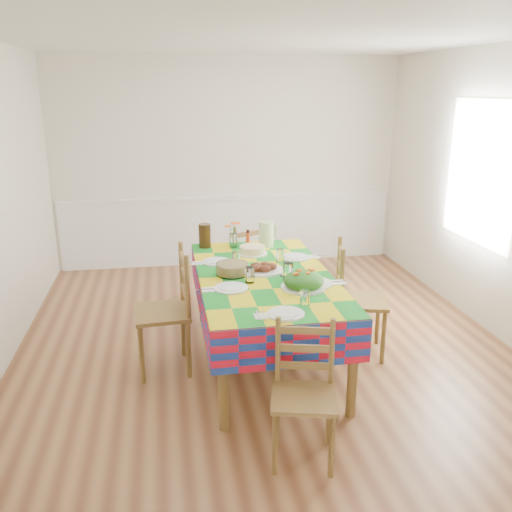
{
  "coord_description": "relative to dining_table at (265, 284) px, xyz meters",
  "views": [
    {
      "loc": [
        -0.85,
        -4.57,
        2.3
      ],
      "look_at": [
        -0.1,
        -0.21,
        0.92
      ],
      "focal_mm": 38.0,
      "sensor_mm": 36.0,
      "label": 1
    }
  ],
  "objects": [
    {
      "name": "wainscot",
      "position": [
        0.05,
        2.84,
        -0.23
      ],
      "size": [
        4.41,
        0.06,
        0.92
      ],
      "color": "white",
      "rests_on": "room"
    },
    {
      "name": "hot_sauce",
      "position": [
        -0.0,
        0.9,
        0.17
      ],
      "size": [
        0.04,
        0.04,
        0.16
      ],
      "primitive_type": "cylinder",
      "color": "red",
      "rests_on": "dining_table"
    },
    {
      "name": "cake",
      "position": [
        -0.01,
        0.59,
        0.13
      ],
      "size": [
        0.28,
        0.28,
        0.08
      ],
      "color": "white",
      "rests_on": "dining_table"
    },
    {
      "name": "setting_right_far",
      "position": [
        0.3,
        0.36,
        0.12
      ],
      "size": [
        0.5,
        0.29,
        0.13
      ],
      "rotation": [
        0.0,
        0.0,
        -1.57
      ],
      "color": "white",
      "rests_on": "dining_table"
    },
    {
      "name": "setting_right_near",
      "position": [
        0.28,
        -0.26,
        0.12
      ],
      "size": [
        0.56,
        0.32,
        0.14
      ],
      "rotation": [
        0.0,
        0.0,
        -1.57
      ],
      "color": "white",
      "rests_on": "dining_table"
    },
    {
      "name": "chair_far",
      "position": [
        0.02,
        1.3,
        -0.25
      ],
      "size": [
        0.53,
        0.51,
        0.93
      ],
      "rotation": [
        0.0,
        0.0,
        3.51
      ],
      "color": "brown",
      "rests_on": "room"
    },
    {
      "name": "dining_table",
      "position": [
        0.0,
        0.0,
        0.0
      ],
      "size": [
        1.11,
        2.06,
        0.8
      ],
      "color": "brown",
      "rests_on": "room"
    },
    {
      "name": "setting_left_near",
      "position": [
        -0.27,
        -0.25,
        0.12
      ],
      "size": [
        0.49,
        0.29,
        0.13
      ],
      "rotation": [
        0.0,
        0.0,
        1.57
      ],
      "color": "white",
      "rests_on": "dining_table"
    },
    {
      "name": "chair_near",
      "position": [
        0.01,
        -1.3,
        -0.26
      ],
      "size": [
        0.48,
        0.47,
        0.91
      ],
      "rotation": [
        0.0,
        0.0,
        -0.24
      ],
      "color": "brown",
      "rests_on": "room"
    },
    {
      "name": "meat_platter",
      "position": [
        -0.01,
        0.06,
        0.12
      ],
      "size": [
        0.39,
        0.28,
        0.08
      ],
      "color": "white",
      "rests_on": "dining_table"
    },
    {
      "name": "chair_right",
      "position": [
        0.82,
        0.01,
        -0.21
      ],
      "size": [
        0.54,
        0.55,
        1.03
      ],
      "rotation": [
        0.0,
        0.0,
        1.31
      ],
      "color": "brown",
      "rests_on": "room"
    },
    {
      "name": "salad_platter",
      "position": [
        0.24,
        -0.37,
        0.15
      ],
      "size": [
        0.35,
        0.35,
        0.15
      ],
      "color": "white",
      "rests_on": "dining_table"
    },
    {
      "name": "serving_utensils",
      "position": [
        0.16,
        -0.09,
        0.09
      ],
      "size": [
        0.14,
        0.32,
        0.01
      ],
      "color": "black",
      "rests_on": "dining_table"
    },
    {
      "name": "setting_near_head",
      "position": [
        0.04,
        -0.82,
        0.12
      ],
      "size": [
        0.42,
        0.28,
        0.12
      ],
      "color": "white",
      "rests_on": "dining_table"
    },
    {
      "name": "window_right",
      "position": [
        2.28,
        0.65,
        0.79
      ],
      "size": [
        0.0,
        1.4,
        1.4
      ],
      "primitive_type": "plane",
      "rotation": [
        0.0,
        -1.57,
        0.0
      ],
      "color": "white",
      "rests_on": "room"
    },
    {
      "name": "room",
      "position": [
        0.05,
        0.35,
        0.64
      ],
      "size": [
        4.58,
        5.08,
        2.78
      ],
      "color": "brown",
      "rests_on": "ground"
    },
    {
      "name": "green_pitcher",
      "position": [
        0.17,
        0.82,
        0.21
      ],
      "size": [
        0.15,
        0.15,
        0.25
      ],
      "primitive_type": "cylinder",
      "color": "#C0DE9C",
      "rests_on": "dining_table"
    },
    {
      "name": "flower_vase",
      "position": [
        -0.15,
        0.85,
        0.2
      ],
      "size": [
        0.16,
        0.13,
        0.26
      ],
      "color": "white",
      "rests_on": "dining_table"
    },
    {
      "name": "tea_pitcher",
      "position": [
        -0.43,
        0.89,
        0.21
      ],
      "size": [
        0.12,
        0.12,
        0.23
      ],
      "primitive_type": "cylinder",
      "color": "black",
      "rests_on": "dining_table"
    },
    {
      "name": "pasta_bowl",
      "position": [
        -0.27,
        0.04,
        0.14
      ],
      "size": [
        0.27,
        0.27,
        0.1
      ],
      "color": "white",
      "rests_on": "dining_table"
    },
    {
      "name": "name_card",
      "position": [
        -0.03,
        -0.97,
        0.1
      ],
      "size": [
        0.09,
        0.03,
        0.02
      ],
      "primitive_type": "cube",
      "color": "white",
      "rests_on": "dining_table"
    },
    {
      "name": "chair_left",
      "position": [
        -0.82,
        0.0,
        -0.19
      ],
      "size": [
        0.48,
        0.5,
        1.06
      ],
      "rotation": [
        0.0,
        0.0,
        -1.49
      ],
      "color": "brown",
      "rests_on": "room"
    },
    {
      "name": "setting_left_far",
      "position": [
        -0.32,
        0.35,
        0.12
      ],
      "size": [
        0.47,
        0.28,
        0.12
      ],
      "rotation": [
        0.0,
        0.0,
        1.57
      ],
      "color": "white",
      "rests_on": "dining_table"
    }
  ]
}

